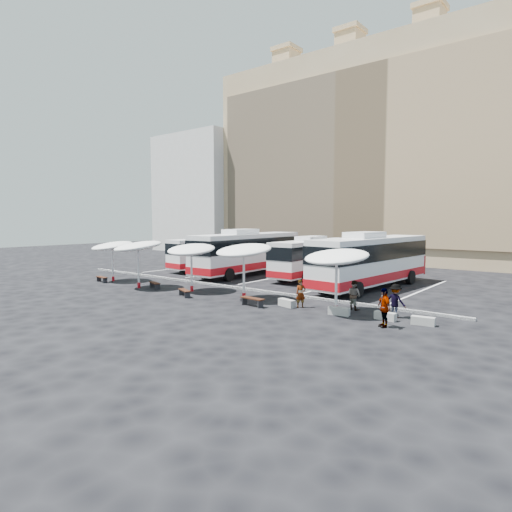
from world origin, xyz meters
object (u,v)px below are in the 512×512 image
Objects in this scene: conc_bench_1 at (339,311)px; passenger_1 at (354,295)px; wood_bench_3 at (252,300)px; bus_3 at (372,259)px; sunshade_0 at (112,246)px; conc_bench_2 at (385,316)px; conc_bench_0 at (287,303)px; sunshade_4 at (337,257)px; sunshade_1 at (138,247)px; passenger_0 at (301,294)px; sunshade_2 at (191,250)px; passenger_2 at (384,308)px; bus_0 at (218,252)px; conc_bench_3 at (423,321)px; passenger_3 at (396,301)px; wood_bench_1 at (155,284)px; wood_bench_2 at (184,291)px; wood_bench_0 at (102,278)px; bus_1 at (248,251)px; sunshade_3 at (244,251)px; bus_2 at (316,256)px.

passenger_1 reaches higher than conc_bench_1.
bus_3 is at bearing 75.90° from wood_bench_3.
conc_bench_2 is (22.57, 0.84, -2.66)m from sunshade_0.
bus_3 is 11.61× the size of conc_bench_0.
sunshade_4 is 3.42× the size of conc_bench_0.
sunshade_4 is (15.36, 1.47, -0.01)m from sunshade_1.
passenger_0 is at bearing 31.08° from wood_bench_3.
sunshade_1 is 4.38m from sunshade_2.
sunshade_0 is 2.48× the size of passenger_0.
conc_bench_2 is at bearing 11.75° from wood_bench_3.
conc_bench_0 is at bearing -148.77° from passenger_2.
conc_bench_0 is at bearing -28.84° from bus_0.
conc_bench_1 reaches higher than conc_bench_3.
sunshade_0 reaches higher than passenger_3.
conc_bench_3 is at bearing 3.72° from wood_bench_1.
sunshade_0 is 20.47m from passenger_1.
sunshade_1 is 3.04× the size of wood_bench_2.
sunshade_1 is 1.09× the size of sunshade_2.
passenger_2 reaches higher than passenger_0.
bus_0 reaches higher than passenger_2.
wood_bench_0 is 20.61m from passenger_1.
bus_0 is 2.65× the size of sunshade_2.
bus_1 is 18.74m from passenger_3.
sunshade_0 is 2.27× the size of passenger_3.
sunshade_0 is 4.60m from sunshade_1.
sunshade_3 is 4.44m from conc_bench_0.
passenger_1 is at bearing 75.24° from sunshade_4.
bus_2 is 2.71× the size of sunshade_2.
bus_1 is at bearing 138.59° from conc_bench_0.
bus_3 is 11.17m from conc_bench_3.
bus_0 is 6.99× the size of passenger_0.
wood_bench_1 is 4.25m from wood_bench_2.
passenger_0 is 2.98m from passenger_1.
conc_bench_1 is at bearing 4.28° from sunshade_1.
conc_bench_1 is (20.23, 0.38, -2.65)m from sunshade_0.
bus_3 is 3.34× the size of sunshade_0.
wood_bench_0 is 0.79× the size of passenger_2.
bus_0 is 5.15m from bus_1.
sunshade_3 is at bearing -146.49° from passenger_2.
sunshade_2 is (7.65, -10.62, 1.14)m from bus_0.
sunshade_3 reaches higher than passenger_1.
bus_1 is 8.28× the size of passenger_0.
sunshade_3 is 2.20× the size of passenger_1.
sunshade_4 is (11.21, 0.05, 0.12)m from sunshade_2.
wood_bench_3 is at bearing -11.32° from sunshade_2.
conc_bench_0 reaches higher than conc_bench_2.
bus_1 is 7.96× the size of passenger_1.
bus_3 reaches higher than sunshade_0.
sunshade_3 is at bearing 31.25° from passenger_1.
sunshade_2 is (8.67, 0.62, 0.06)m from sunshade_0.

